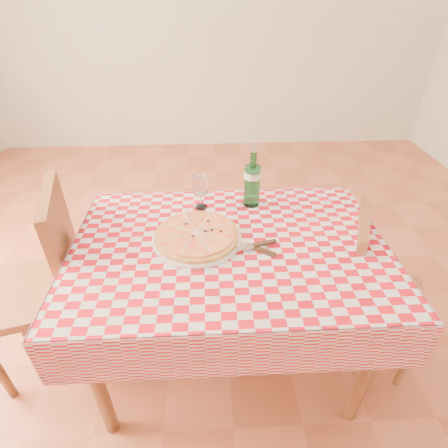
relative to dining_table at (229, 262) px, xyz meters
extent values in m
plane|color=#AB5237|center=(0.00, 0.00, -0.66)|extent=(6.00, 6.00, 0.00)
cube|color=silver|center=(0.00, 3.00, 0.74)|extent=(5.00, 0.02, 2.80)
cube|color=brown|center=(0.00, 0.00, 0.07)|extent=(1.20, 0.80, 0.04)
cylinder|color=brown|center=(-0.54, -0.34, -0.30)|extent=(0.06, 0.06, 0.71)
cylinder|color=brown|center=(0.54, -0.34, -0.30)|extent=(0.06, 0.06, 0.71)
cylinder|color=brown|center=(-0.54, 0.34, -0.30)|extent=(0.06, 0.06, 0.71)
cylinder|color=brown|center=(0.54, 0.34, -0.30)|extent=(0.06, 0.06, 0.71)
cube|color=#AB0A17|center=(0.00, 0.00, 0.09)|extent=(1.30, 0.90, 0.01)
cube|color=brown|center=(0.74, 0.01, -0.26)|extent=(0.49, 0.49, 0.04)
cylinder|color=brown|center=(0.53, -0.08, -0.47)|extent=(0.03, 0.03, 0.38)
cylinder|color=brown|center=(0.83, -0.20, -0.47)|extent=(0.03, 0.03, 0.38)
cylinder|color=brown|center=(0.65, 0.22, -0.47)|extent=(0.03, 0.03, 0.38)
cylinder|color=brown|center=(0.95, 0.10, -0.47)|extent=(0.03, 0.03, 0.38)
cube|color=brown|center=(0.58, 0.07, -0.04)|extent=(0.17, 0.36, 0.41)
cube|color=brown|center=(-0.92, 0.06, -0.20)|extent=(0.53, 0.53, 0.04)
cylinder|color=brown|center=(-0.78, 0.29, -0.44)|extent=(0.04, 0.04, 0.44)
cylinder|color=brown|center=(-1.14, 0.20, -0.44)|extent=(0.04, 0.04, 0.44)
cylinder|color=brown|center=(-0.69, -0.07, -0.44)|extent=(0.04, 0.04, 0.44)
cube|color=brown|center=(-0.73, 0.11, 0.06)|extent=(0.15, 0.43, 0.47)
camera|label=1|loc=(-0.08, -1.13, 0.99)|focal=28.00mm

